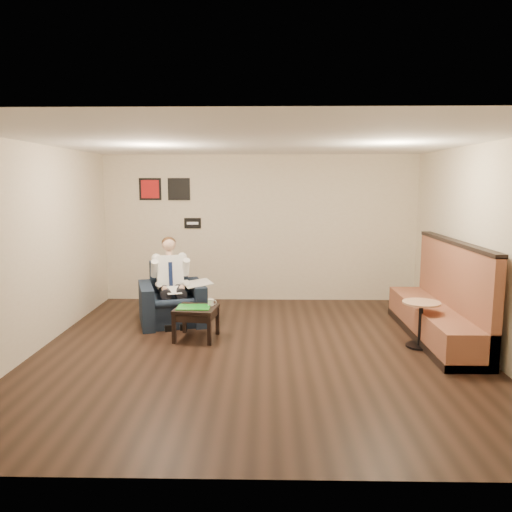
{
  "coord_description": "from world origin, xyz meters",
  "views": [
    {
      "loc": [
        0.12,
        -6.56,
        2.28
      ],
      "look_at": [
        -0.04,
        1.2,
        1.13
      ],
      "focal_mm": 35.0,
      "sensor_mm": 36.0,
      "label": 1
    }
  ],
  "objects_px": {
    "coffee_mug": "(211,302)",
    "cafe_table": "(420,324)",
    "armchair": "(172,294)",
    "side_table": "(196,323)",
    "green_folder": "(194,307)",
    "banquette": "(436,291)",
    "seated_man": "(172,285)",
    "smartphone": "(203,304)"
  },
  "relations": [
    {
      "from": "armchair",
      "to": "green_folder",
      "type": "distance_m",
      "value": 0.96
    },
    {
      "from": "seated_man",
      "to": "banquette",
      "type": "height_order",
      "value": "banquette"
    },
    {
      "from": "side_table",
      "to": "banquette",
      "type": "distance_m",
      "value": 3.53
    },
    {
      "from": "seated_man",
      "to": "side_table",
      "type": "distance_m",
      "value": 0.95
    },
    {
      "from": "smartphone",
      "to": "cafe_table",
      "type": "height_order",
      "value": "cafe_table"
    },
    {
      "from": "banquette",
      "to": "cafe_table",
      "type": "distance_m",
      "value": 0.63
    },
    {
      "from": "armchair",
      "to": "green_folder",
      "type": "bearing_deg",
      "value": -77.5
    },
    {
      "from": "armchair",
      "to": "side_table",
      "type": "relative_size",
      "value": 1.73
    },
    {
      "from": "green_folder",
      "to": "cafe_table",
      "type": "relative_size",
      "value": 0.74
    },
    {
      "from": "armchair",
      "to": "green_folder",
      "type": "relative_size",
      "value": 2.12
    },
    {
      "from": "seated_man",
      "to": "green_folder",
      "type": "relative_size",
      "value": 2.81
    },
    {
      "from": "green_folder",
      "to": "banquette",
      "type": "xyz_separation_m",
      "value": [
        3.53,
        0.11,
        0.23
      ]
    },
    {
      "from": "armchair",
      "to": "seated_man",
      "type": "bearing_deg",
      "value": -90.0
    },
    {
      "from": "side_table",
      "to": "banquette",
      "type": "relative_size",
      "value": 0.21
    },
    {
      "from": "smartphone",
      "to": "armchair",
      "type": "bearing_deg",
      "value": 149.08
    },
    {
      "from": "cafe_table",
      "to": "banquette",
      "type": "bearing_deg",
      "value": 50.08
    },
    {
      "from": "coffee_mug",
      "to": "cafe_table",
      "type": "xyz_separation_m",
      "value": [
        2.97,
        -0.39,
        -0.2
      ]
    },
    {
      "from": "armchair",
      "to": "coffee_mug",
      "type": "xyz_separation_m",
      "value": [
        0.72,
        -0.72,
        0.04
      ]
    },
    {
      "from": "green_folder",
      "to": "coffee_mug",
      "type": "bearing_deg",
      "value": 26.21
    },
    {
      "from": "seated_man",
      "to": "armchair",
      "type": "bearing_deg",
      "value": 90.0
    },
    {
      "from": "armchair",
      "to": "seated_man",
      "type": "relative_size",
      "value": 0.75
    },
    {
      "from": "cafe_table",
      "to": "side_table",
      "type": "bearing_deg",
      "value": 174.71
    },
    {
      "from": "seated_man",
      "to": "cafe_table",
      "type": "xyz_separation_m",
      "value": [
        3.65,
        -0.99,
        -0.34
      ]
    },
    {
      "from": "armchair",
      "to": "coffee_mug",
      "type": "distance_m",
      "value": 1.02
    },
    {
      "from": "armchair",
      "to": "banquette",
      "type": "distance_m",
      "value": 4.08
    },
    {
      "from": "smartphone",
      "to": "seated_man",
      "type": "bearing_deg",
      "value": 152.99
    },
    {
      "from": "seated_man",
      "to": "cafe_table",
      "type": "bearing_deg",
      "value": -32.43
    },
    {
      "from": "green_folder",
      "to": "coffee_mug",
      "type": "height_order",
      "value": "coffee_mug"
    },
    {
      "from": "armchair",
      "to": "coffee_mug",
      "type": "bearing_deg",
      "value": -62.33
    },
    {
      "from": "smartphone",
      "to": "cafe_table",
      "type": "relative_size",
      "value": 0.23
    },
    {
      "from": "coffee_mug",
      "to": "side_table",
      "type": "bearing_deg",
      "value": -153.79
    },
    {
      "from": "cafe_table",
      "to": "armchair",
      "type": "bearing_deg",
      "value": 163.18
    },
    {
      "from": "side_table",
      "to": "smartphone",
      "type": "distance_m",
      "value": 0.3
    },
    {
      "from": "armchair",
      "to": "cafe_table",
      "type": "xyz_separation_m",
      "value": [
        3.68,
        -1.11,
        -0.16
      ]
    },
    {
      "from": "coffee_mug",
      "to": "banquette",
      "type": "xyz_separation_m",
      "value": [
        3.29,
        -0.01,
        0.19
      ]
    },
    {
      "from": "banquette",
      "to": "green_folder",
      "type": "bearing_deg",
      "value": -178.26
    },
    {
      "from": "banquette",
      "to": "coffee_mug",
      "type": "bearing_deg",
      "value": 179.82
    },
    {
      "from": "seated_man",
      "to": "green_folder",
      "type": "distance_m",
      "value": 0.86
    },
    {
      "from": "green_folder",
      "to": "banquette",
      "type": "relative_size",
      "value": 0.17
    },
    {
      "from": "coffee_mug",
      "to": "smartphone",
      "type": "height_order",
      "value": "coffee_mug"
    },
    {
      "from": "seated_man",
      "to": "side_table",
      "type": "bearing_deg",
      "value": -73.06
    },
    {
      "from": "banquette",
      "to": "cafe_table",
      "type": "xyz_separation_m",
      "value": [
        -0.32,
        -0.38,
        -0.39
      ]
    }
  ]
}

